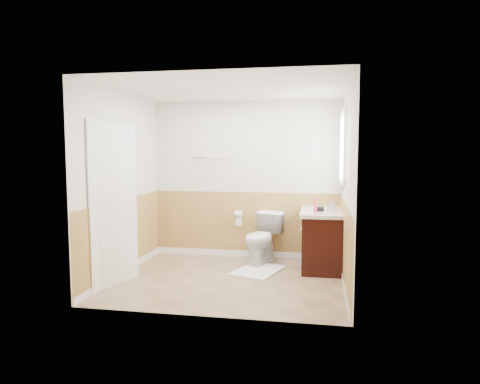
% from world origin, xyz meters
% --- Properties ---
extents(floor, '(3.00, 3.00, 0.00)m').
position_xyz_m(floor, '(0.00, 0.00, 0.00)').
color(floor, '#8C7051').
rests_on(floor, ground).
extents(ceiling, '(3.00, 3.00, 0.00)m').
position_xyz_m(ceiling, '(0.00, 0.00, 2.50)').
color(ceiling, white).
rests_on(ceiling, floor).
extents(wall_back, '(3.00, 0.00, 3.00)m').
position_xyz_m(wall_back, '(0.00, 1.30, 1.25)').
color(wall_back, silver).
rests_on(wall_back, floor).
extents(wall_front, '(3.00, 0.00, 3.00)m').
position_xyz_m(wall_front, '(0.00, -1.30, 1.25)').
color(wall_front, silver).
rests_on(wall_front, floor).
extents(wall_left, '(0.00, 3.00, 3.00)m').
position_xyz_m(wall_left, '(-1.50, 0.00, 1.25)').
color(wall_left, silver).
rests_on(wall_left, floor).
extents(wall_right, '(0.00, 3.00, 3.00)m').
position_xyz_m(wall_right, '(1.50, 0.00, 1.25)').
color(wall_right, silver).
rests_on(wall_right, floor).
extents(wainscot_back, '(3.00, 0.00, 3.00)m').
position_xyz_m(wainscot_back, '(0.00, 1.29, 0.50)').
color(wainscot_back, tan).
rests_on(wainscot_back, floor).
extents(wainscot_front, '(3.00, 0.00, 3.00)m').
position_xyz_m(wainscot_front, '(0.00, -1.29, 0.50)').
color(wainscot_front, tan).
rests_on(wainscot_front, floor).
extents(wainscot_left, '(0.00, 2.60, 2.60)m').
position_xyz_m(wainscot_left, '(-1.49, 0.00, 0.50)').
color(wainscot_left, tan).
rests_on(wainscot_left, floor).
extents(wainscot_right, '(0.00, 2.60, 2.60)m').
position_xyz_m(wainscot_right, '(1.49, 0.00, 0.50)').
color(wainscot_right, tan).
rests_on(wainscot_right, floor).
extents(toilet, '(0.65, 0.85, 0.77)m').
position_xyz_m(toilet, '(0.32, 0.92, 0.39)').
color(toilet, white).
rests_on(toilet, floor).
extents(bath_mat, '(0.77, 0.93, 0.02)m').
position_xyz_m(bath_mat, '(0.32, 0.47, 0.01)').
color(bath_mat, silver).
rests_on(bath_mat, floor).
extents(vanity_cabinet, '(0.55, 1.10, 0.80)m').
position_xyz_m(vanity_cabinet, '(1.21, 0.85, 0.40)').
color(vanity_cabinet, black).
rests_on(vanity_cabinet, floor).
extents(vanity_knob_left, '(0.03, 0.03, 0.03)m').
position_xyz_m(vanity_knob_left, '(0.91, 0.75, 0.55)').
color(vanity_knob_left, silver).
rests_on(vanity_knob_left, vanity_cabinet).
extents(vanity_knob_right, '(0.03, 0.03, 0.03)m').
position_xyz_m(vanity_knob_right, '(0.91, 0.95, 0.55)').
color(vanity_knob_right, silver).
rests_on(vanity_knob_right, vanity_cabinet).
extents(countertop, '(0.60, 1.15, 0.05)m').
position_xyz_m(countertop, '(1.20, 0.85, 0.83)').
color(countertop, beige).
rests_on(countertop, vanity_cabinet).
extents(sink_basin, '(0.36, 0.36, 0.02)m').
position_xyz_m(sink_basin, '(1.21, 1.00, 0.86)').
color(sink_basin, white).
rests_on(sink_basin, countertop).
extents(faucet, '(0.02, 0.02, 0.14)m').
position_xyz_m(faucet, '(1.39, 1.00, 0.92)').
color(faucet, silver).
rests_on(faucet, countertop).
extents(lotion_bottle, '(0.05, 0.05, 0.22)m').
position_xyz_m(lotion_bottle, '(1.11, 0.51, 0.96)').
color(lotion_bottle, '#E83C67').
rests_on(lotion_bottle, countertop).
extents(soap_dispenser, '(0.08, 0.08, 0.17)m').
position_xyz_m(soap_dispenser, '(1.33, 0.74, 0.94)').
color(soap_dispenser, '#949CA7').
rests_on(soap_dispenser, countertop).
extents(hair_dryer_body, '(0.14, 0.07, 0.07)m').
position_xyz_m(hair_dryer_body, '(1.16, 0.70, 0.89)').
color(hair_dryer_body, black).
rests_on(hair_dryer_body, countertop).
extents(hair_dryer_handle, '(0.03, 0.03, 0.07)m').
position_xyz_m(hair_dryer_handle, '(1.13, 0.74, 0.86)').
color(hair_dryer_handle, black).
rests_on(hair_dryer_handle, countertop).
extents(mirror_panel, '(0.02, 0.35, 0.90)m').
position_xyz_m(mirror_panel, '(1.48, 1.10, 1.55)').
color(mirror_panel, silver).
rests_on(mirror_panel, wall_right).
extents(window_frame, '(0.04, 0.80, 1.00)m').
position_xyz_m(window_frame, '(1.47, 0.59, 1.75)').
color(window_frame, white).
rests_on(window_frame, wall_right).
extents(window_glass, '(0.01, 0.70, 0.90)m').
position_xyz_m(window_glass, '(1.49, 0.59, 1.75)').
color(window_glass, white).
rests_on(window_glass, wall_right).
extents(door, '(0.29, 0.78, 2.04)m').
position_xyz_m(door, '(-1.40, -0.45, 1.02)').
color(door, white).
rests_on(door, wall_left).
extents(door_frame, '(0.02, 0.92, 2.10)m').
position_xyz_m(door_frame, '(-1.48, -0.45, 1.03)').
color(door_frame, white).
rests_on(door_frame, wall_left).
extents(door_knob, '(0.06, 0.06, 0.06)m').
position_xyz_m(door_knob, '(-1.34, -0.12, 0.95)').
color(door_knob, silver).
rests_on(door_knob, door).
extents(towel_bar, '(0.62, 0.02, 0.02)m').
position_xyz_m(towel_bar, '(-0.55, 1.25, 1.60)').
color(towel_bar, silver).
rests_on(towel_bar, wall_back).
extents(tp_holder_bar, '(0.14, 0.02, 0.02)m').
position_xyz_m(tp_holder_bar, '(-0.10, 1.23, 0.70)').
color(tp_holder_bar, silver).
rests_on(tp_holder_bar, wall_back).
extents(tp_roll, '(0.10, 0.11, 0.11)m').
position_xyz_m(tp_roll, '(-0.10, 1.23, 0.70)').
color(tp_roll, white).
rests_on(tp_roll, tp_holder_bar).
extents(tp_sheet, '(0.10, 0.01, 0.16)m').
position_xyz_m(tp_sheet, '(-0.10, 1.23, 0.59)').
color(tp_sheet, white).
rests_on(tp_sheet, tp_roll).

